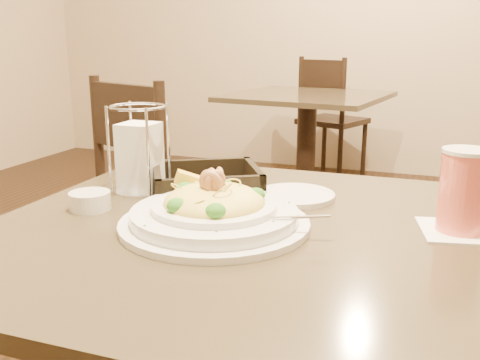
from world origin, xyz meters
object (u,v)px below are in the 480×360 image
(dining_chair_near, at_px, (160,195))
(bread_basket, at_px, (207,186))
(main_table, at_px, (237,333))
(dining_chair_far, at_px, (330,115))
(background_table, at_px, (307,130))
(butter_ramekin, at_px, (90,201))
(napkin_caddy, at_px, (140,155))
(pasta_bowl, at_px, (214,211))
(side_plate, at_px, (295,195))
(drink_glass, at_px, (464,192))

(dining_chair_near, height_order, bread_basket, dining_chair_near)
(main_table, relative_size, bread_basket, 3.12)
(dining_chair_far, bearing_deg, bread_basket, 116.15)
(background_table, height_order, butter_ramekin, butter_ramekin)
(main_table, xyz_separation_m, dining_chair_far, (-0.39, 3.11, 0.00))
(dining_chair_far, relative_size, napkin_caddy, 4.73)
(main_table, bearing_deg, pasta_bowl, -138.56)
(bread_basket, height_order, butter_ramekin, bread_basket)
(dining_chair_near, bearing_deg, main_table, 149.29)
(main_table, bearing_deg, bread_basket, 129.11)
(dining_chair_near, height_order, side_plate, dining_chair_near)
(dining_chair_near, height_order, pasta_bowl, dining_chair_near)
(pasta_bowl, height_order, napkin_caddy, napkin_caddy)
(pasta_bowl, height_order, drink_glass, drink_glass)
(main_table, bearing_deg, dining_chair_far, 97.18)
(drink_glass, xyz_separation_m, side_plate, (-0.33, 0.11, -0.07))
(dining_chair_near, height_order, dining_chair_far, same)
(background_table, relative_size, drink_glass, 6.58)
(napkin_caddy, height_order, butter_ramekin, napkin_caddy)
(dining_chair_near, xyz_separation_m, drink_glass, (0.99, -0.71, 0.30))
(background_table, distance_m, pasta_bowl, 2.48)
(pasta_bowl, relative_size, butter_ramekin, 4.68)
(dining_chair_near, bearing_deg, napkin_caddy, 138.21)
(main_table, xyz_separation_m, napkin_caddy, (-0.28, 0.13, 0.31))
(main_table, distance_m, drink_glass, 0.50)
(pasta_bowl, distance_m, bread_basket, 0.21)
(pasta_bowl, bearing_deg, background_table, 98.75)
(napkin_caddy, relative_size, side_plate, 1.15)
(bread_basket, relative_size, butter_ramekin, 3.50)
(main_table, bearing_deg, background_table, 99.61)
(bread_basket, relative_size, side_plate, 1.69)
(main_table, xyz_separation_m, pasta_bowl, (-0.03, -0.03, 0.26))
(side_plate, bearing_deg, dining_chair_far, 98.87)
(background_table, relative_size, side_plate, 6.02)
(main_table, height_order, dining_chair_far, dining_chair_far)
(bread_basket, bearing_deg, dining_chair_near, 125.97)
(background_table, relative_size, bread_basket, 3.57)
(dining_chair_near, xyz_separation_m, side_plate, (0.66, -0.60, 0.23))
(dining_chair_far, relative_size, pasta_bowl, 2.41)
(background_table, height_order, napkin_caddy, napkin_caddy)
(bread_basket, distance_m, side_plate, 0.19)
(main_table, relative_size, napkin_caddy, 4.58)
(background_table, distance_m, dining_chair_far, 0.71)
(bread_basket, xyz_separation_m, napkin_caddy, (-0.15, -0.02, 0.06))
(main_table, relative_size, dining_chair_near, 0.97)
(background_table, xyz_separation_m, napkin_caddy, (0.13, -2.27, 0.31))
(dining_chair_near, relative_size, drink_glass, 5.95)
(dining_chair_far, relative_size, side_plate, 5.45)
(main_table, height_order, background_table, same)
(drink_glass, distance_m, bread_basket, 0.52)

